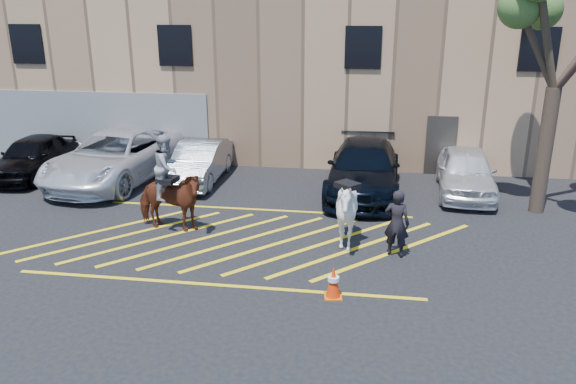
# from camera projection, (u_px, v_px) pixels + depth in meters

# --- Properties ---
(ground) EXTENTS (90.00, 90.00, 0.00)m
(ground) POSITION_uv_depth(u_px,v_px,m) (241.00, 237.00, 15.39)
(ground) COLOR black
(ground) RESTS_ON ground
(car_black_suv) EXTENTS (1.94, 4.49, 1.51)m
(car_black_suv) POSITION_uv_depth(u_px,v_px,m) (33.00, 156.00, 20.64)
(car_black_suv) COLOR black
(car_black_suv) RESTS_ON ground
(car_white_pickup) EXTENTS (3.79, 6.75, 1.78)m
(car_white_pickup) POSITION_uv_depth(u_px,v_px,m) (116.00, 157.00, 20.05)
(car_white_pickup) COLOR silver
(car_white_pickup) RESTS_ON ground
(car_silver_sedan) EXTENTS (1.53, 4.32, 1.42)m
(car_silver_sedan) POSITION_uv_depth(u_px,v_px,m) (199.00, 162.00, 20.05)
(car_silver_sedan) COLOR gray
(car_silver_sedan) RESTS_ON ground
(car_blue_suv) EXTENTS (2.52, 5.83, 1.67)m
(car_blue_suv) POSITION_uv_depth(u_px,v_px,m) (364.00, 168.00, 18.84)
(car_blue_suv) COLOR black
(car_blue_suv) RESTS_ON ground
(car_white_suv) EXTENTS (2.10, 4.58, 1.52)m
(car_white_suv) POSITION_uv_depth(u_px,v_px,m) (466.00, 171.00, 18.75)
(car_white_suv) COLOR white
(car_white_suv) RESTS_ON ground
(handler) EXTENTS (0.73, 0.58, 1.75)m
(handler) POSITION_uv_depth(u_px,v_px,m) (397.00, 223.00, 13.99)
(handler) COLOR black
(handler) RESTS_ON ground
(warehouse) EXTENTS (32.42, 10.20, 7.30)m
(warehouse) POSITION_uv_depth(u_px,v_px,m) (297.00, 60.00, 25.49)
(warehouse) COLOR tan
(warehouse) RESTS_ON ground
(hatching_zone) EXTENTS (12.60, 5.12, 0.01)m
(hatching_zone) POSITION_uv_depth(u_px,v_px,m) (239.00, 241.00, 15.11)
(hatching_zone) COLOR yellow
(hatching_zone) RESTS_ON ground
(mounted_bay) EXTENTS (2.19, 1.21, 2.76)m
(mounted_bay) POSITION_uv_depth(u_px,v_px,m) (169.00, 193.00, 15.50)
(mounted_bay) COLOR #5D2816
(mounted_bay) RESTS_ON ground
(saddled_white) EXTENTS (2.28, 2.30, 1.89)m
(saddled_white) POSITION_uv_depth(u_px,v_px,m) (347.00, 212.00, 14.53)
(saddled_white) COLOR white
(saddled_white) RESTS_ON ground
(traffic_cone) EXTENTS (0.43, 0.43, 0.73)m
(traffic_cone) POSITION_uv_depth(u_px,v_px,m) (333.00, 282.00, 12.12)
(traffic_cone) COLOR orange
(traffic_cone) RESTS_ON ground
(tree) EXTENTS (3.99, 4.37, 7.31)m
(tree) POSITION_uv_depth(u_px,v_px,m) (564.00, 19.00, 15.51)
(tree) COLOR #45372A
(tree) RESTS_ON ground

